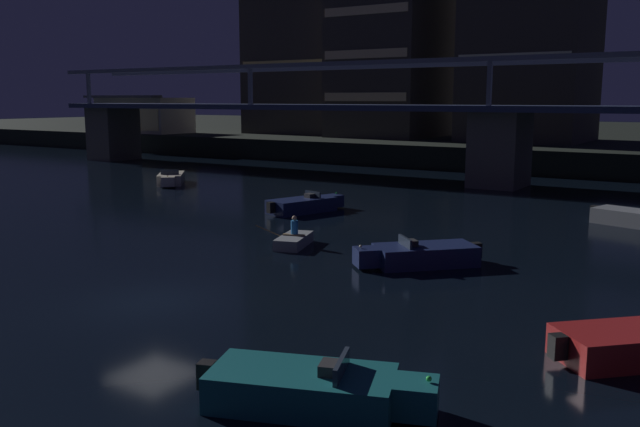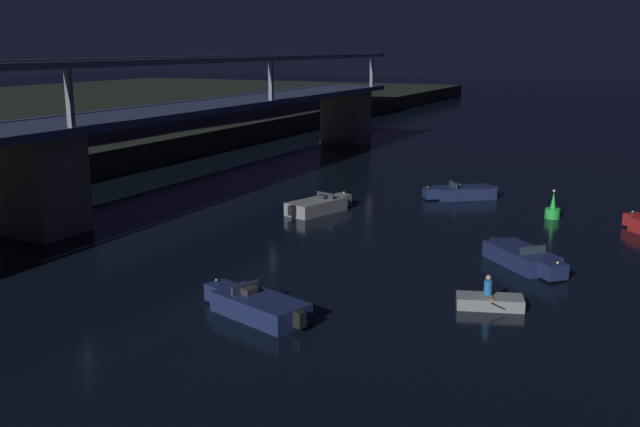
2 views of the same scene
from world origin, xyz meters
TOP-DOWN VIEW (x-y plane):
  - river_bridge at (0.00, 34.71)m, footprint 90.54×6.40m
  - speedboat_near_left at (-5.75, 17.33)m, footprint 2.91×5.15m
  - speedboat_near_center at (5.23, 9.21)m, footprint 4.37×4.40m
  - speedboat_mid_center at (19.16, 15.89)m, footprint 3.96×4.71m
  - speedboat_far_left at (11.22, 22.88)m, footprint 5.16×2.85m
  - channel_buoy at (15.89, 9.44)m, footprint 0.90×0.90m
  - dinghy_with_paddler at (-0.97, 9.41)m, footprint 2.65×2.81m

SIDE VIEW (x-z plane):
  - dinghy_with_paddler at x=-0.97m, z-range -0.40..0.96m
  - speedboat_near_left at x=-5.75m, z-range -0.17..0.99m
  - speedboat_near_center at x=5.23m, z-range -0.17..0.99m
  - speedboat_mid_center at x=19.16m, z-range -0.17..0.99m
  - speedboat_far_left at x=11.22m, z-range -0.17..0.99m
  - channel_buoy at x=15.89m, z-range -0.40..1.36m
  - river_bridge at x=0.00m, z-range -0.20..9.18m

